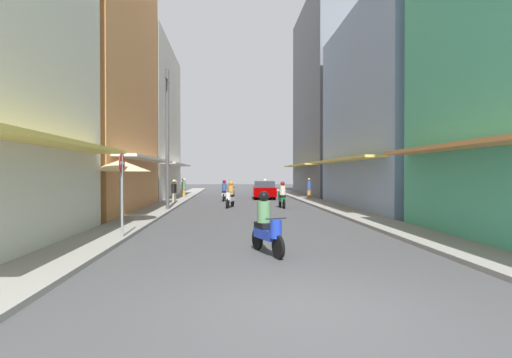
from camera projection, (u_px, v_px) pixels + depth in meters
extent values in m
plane|color=#424244|center=(246.00, 205.00, 25.27)|extent=(103.08, 103.08, 0.00)
cube|color=gray|center=(167.00, 205.00, 24.93)|extent=(1.71, 54.86, 0.12)
cube|color=gray|center=(322.00, 204.00, 25.61)|extent=(1.71, 54.86, 0.12)
cube|color=#EFD159|center=(53.00, 142.00, 9.61)|extent=(1.10, 9.24, 0.12)
cube|color=#D88C4C|center=(80.00, 44.00, 20.70)|extent=(6.00, 11.23, 17.73)
cube|color=silver|center=(149.00, 159.00, 21.02)|extent=(1.10, 10.11, 0.12)
cube|color=silver|center=(135.00, 122.00, 32.70)|extent=(6.00, 12.00, 12.57)
cube|color=silver|center=(178.00, 165.00, 32.98)|extent=(1.10, 10.80, 0.12)
cube|color=#D88C4C|center=(473.00, 144.00, 10.38)|extent=(1.10, 9.32, 0.12)
cube|color=#8CA5CC|center=(399.00, 111.00, 22.96)|extent=(6.00, 12.66, 11.30)
cube|color=#EFD159|center=(340.00, 160.00, 22.76)|extent=(1.10, 11.40, 0.12)
cube|color=slate|center=(336.00, 100.00, 36.48)|extent=(6.00, 12.75, 17.62)
cube|color=#EFD159|center=(299.00, 165.00, 36.32)|extent=(1.10, 11.47, 0.12)
cylinder|color=black|center=(230.00, 192.00, 38.40)|extent=(0.21, 0.56, 0.56)
cylinder|color=black|center=(233.00, 192.00, 37.21)|extent=(0.21, 0.56, 0.56)
cube|color=orange|center=(232.00, 190.00, 37.76)|extent=(0.52, 1.04, 0.24)
cube|color=black|center=(232.00, 188.00, 37.57)|extent=(0.41, 0.61, 0.14)
cylinder|color=orange|center=(230.00, 187.00, 38.28)|extent=(0.28, 0.28, 0.45)
cylinder|color=black|center=(230.00, 185.00, 38.28)|extent=(0.54, 0.16, 0.03)
cylinder|color=black|center=(226.00, 197.00, 29.95)|extent=(0.14, 0.57, 0.56)
cylinder|color=black|center=(224.00, 198.00, 28.70)|extent=(0.14, 0.57, 0.56)
cube|color=#B2B2B7|center=(224.00, 194.00, 29.27)|extent=(0.39, 1.02, 0.24)
cube|color=black|center=(224.00, 192.00, 29.07)|extent=(0.34, 0.59, 0.14)
cylinder|color=#B2B2B7|center=(225.00, 191.00, 29.82)|extent=(0.28, 0.28, 0.45)
cylinder|color=black|center=(225.00, 188.00, 29.82)|extent=(0.55, 0.09, 0.03)
cylinder|color=#334C8C|center=(224.00, 187.00, 29.12)|extent=(0.34, 0.34, 0.55)
sphere|color=maroon|center=(224.00, 182.00, 29.11)|extent=(0.26, 0.26, 0.26)
cylinder|color=black|center=(262.00, 193.00, 36.09)|extent=(0.23, 0.56, 0.56)
cylinder|color=black|center=(267.00, 193.00, 34.91)|extent=(0.23, 0.56, 0.56)
cube|color=black|center=(265.00, 191.00, 35.45)|extent=(0.54, 1.04, 0.24)
cube|color=black|center=(265.00, 189.00, 35.26)|extent=(0.42, 0.62, 0.14)
cylinder|color=black|center=(262.00, 188.00, 35.97)|extent=(0.28, 0.28, 0.45)
cylinder|color=black|center=(262.00, 186.00, 35.96)|extent=(0.54, 0.18, 0.03)
cylinder|color=#BF8C3F|center=(265.00, 185.00, 35.30)|extent=(0.34, 0.34, 0.55)
sphere|color=silver|center=(265.00, 180.00, 35.30)|extent=(0.26, 0.26, 0.26)
cylinder|color=black|center=(228.00, 204.00, 23.05)|extent=(0.22, 0.56, 0.56)
cylinder|color=black|center=(233.00, 202.00, 24.28)|extent=(0.22, 0.56, 0.56)
cube|color=silver|center=(230.00, 199.00, 23.71)|extent=(0.52, 1.04, 0.24)
cube|color=black|center=(231.00, 196.00, 23.91)|extent=(0.41, 0.61, 0.14)
cylinder|color=silver|center=(228.00, 196.00, 23.17)|extent=(0.28, 0.28, 0.45)
cylinder|color=black|center=(228.00, 192.00, 23.17)|extent=(0.54, 0.16, 0.03)
cylinder|color=#BF8C3F|center=(231.00, 190.00, 23.85)|extent=(0.34, 0.34, 0.55)
sphere|color=orange|center=(231.00, 183.00, 23.85)|extent=(0.26, 0.26, 0.26)
cylinder|color=black|center=(278.00, 247.00, 9.34)|extent=(0.26, 0.55, 0.56)
cylinder|color=black|center=(257.00, 239.00, 10.49)|extent=(0.26, 0.55, 0.56)
cube|color=#1E38B7|center=(266.00, 234.00, 9.96)|extent=(0.60, 1.04, 0.24)
cube|color=black|center=(263.00, 225.00, 10.14)|extent=(0.45, 0.62, 0.14)
cylinder|color=#1E38B7|center=(276.00, 229.00, 9.45)|extent=(0.28, 0.28, 0.45)
cylinder|color=black|center=(276.00, 219.00, 9.45)|extent=(0.53, 0.21, 0.03)
cylinder|color=#598C59|center=(264.00, 212.00, 10.09)|extent=(0.34, 0.34, 0.55)
sphere|color=black|center=(264.00, 196.00, 10.08)|extent=(0.26, 0.26, 0.26)
cylinder|color=black|center=(280.00, 202.00, 24.09)|extent=(0.11, 0.56, 0.56)
cylinder|color=black|center=(284.00, 204.00, 22.85)|extent=(0.11, 0.56, 0.56)
cube|color=#197233|center=(282.00, 199.00, 23.42)|extent=(0.33, 1.01, 0.24)
cube|color=black|center=(283.00, 196.00, 23.22)|extent=(0.31, 0.57, 0.14)
cylinder|color=#197233|center=(280.00, 196.00, 23.96)|extent=(0.28, 0.28, 0.45)
cylinder|color=black|center=(280.00, 191.00, 23.96)|extent=(0.55, 0.06, 0.03)
cylinder|color=beige|center=(283.00, 190.00, 23.26)|extent=(0.34, 0.34, 0.55)
sphere|color=maroon|center=(283.00, 184.00, 23.26)|extent=(0.26, 0.26, 0.26)
cube|color=#8C0000|center=(264.00, 191.00, 32.07)|extent=(1.93, 4.17, 0.70)
cube|color=#333D47|center=(264.00, 185.00, 31.91)|extent=(1.69, 2.17, 0.60)
cylinder|color=black|center=(255.00, 194.00, 33.30)|extent=(0.21, 0.65, 0.64)
cylinder|color=black|center=(272.00, 194.00, 33.34)|extent=(0.21, 0.65, 0.64)
cylinder|color=black|center=(255.00, 196.00, 30.80)|extent=(0.21, 0.65, 0.64)
cylinder|color=black|center=(274.00, 196.00, 30.84)|extent=(0.21, 0.65, 0.64)
cylinder|color=#BF8C3F|center=(309.00, 195.00, 30.70)|extent=(0.28, 0.28, 0.79)
cylinder|color=#334C8C|center=(309.00, 185.00, 30.69)|extent=(0.34, 0.34, 0.66)
sphere|color=tan|center=(309.00, 179.00, 30.68)|extent=(0.22, 0.22, 0.22)
cylinder|color=beige|center=(174.00, 198.00, 26.76)|extent=(0.28, 0.28, 0.72)
cylinder|color=#262628|center=(174.00, 188.00, 26.75)|extent=(0.34, 0.34, 0.61)
sphere|color=tan|center=(174.00, 182.00, 26.75)|extent=(0.22, 0.22, 0.22)
cone|color=#D1B77A|center=(174.00, 180.00, 26.75)|extent=(0.44, 0.44, 0.16)
cylinder|color=#BF8C3F|center=(184.00, 194.00, 32.87)|extent=(0.28, 0.28, 0.74)
cylinder|color=#598C59|center=(184.00, 185.00, 32.86)|extent=(0.34, 0.34, 0.63)
sphere|color=tan|center=(184.00, 180.00, 32.85)|extent=(0.22, 0.22, 0.22)
cone|color=#D1B77A|center=(184.00, 179.00, 32.85)|extent=(0.44, 0.44, 0.16)
cylinder|color=#99999E|center=(120.00, 195.00, 15.28)|extent=(0.05, 0.05, 2.39)
cone|color=beige|center=(120.00, 166.00, 15.26)|extent=(2.34, 2.34, 0.45)
cylinder|color=#4C4C4F|center=(167.00, 140.00, 21.30)|extent=(0.20, 0.20, 7.67)
cylinder|color=#3F382D|center=(167.00, 80.00, 21.26)|extent=(0.08, 1.20, 0.08)
cylinder|color=gray|center=(122.00, 198.00, 11.92)|extent=(0.07, 0.07, 2.60)
cylinder|color=red|center=(122.00, 163.00, 11.90)|extent=(0.02, 0.60, 0.60)
cube|color=white|center=(122.00, 163.00, 11.90)|extent=(0.03, 0.40, 0.10)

